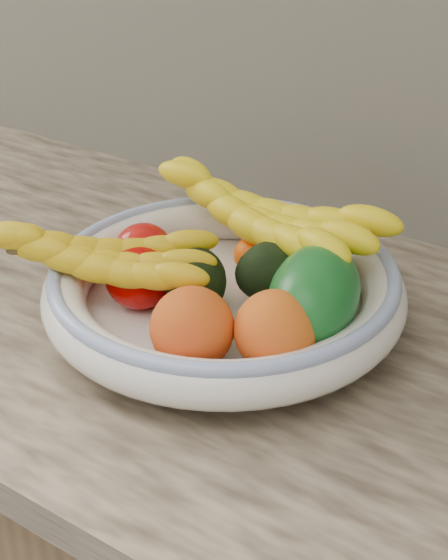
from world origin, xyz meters
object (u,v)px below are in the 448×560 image
Objects in this scene: banana_bunch_front at (101,263)px; fruit_bowl at (224,289)px; banana_bunch_back at (262,224)px; green_mango at (314,296)px.

fruit_bowl is at bearing 7.11° from banana_bunch_front.
green_mango is at bearing -28.38° from banana_bunch_back.
banana_bunch_front is at bearing -143.85° from fruit_bowl.
green_mango is 0.43× the size of banana_bunch_back.
fruit_bowl is 0.11m from green_mango.
fruit_bowl is at bearing 163.23° from green_mango.
fruit_bowl is 0.10m from banana_bunch_back.
banana_bunch_back is 0.19m from banana_bunch_front.
banana_bunch_back is at bearing 31.59° from banana_bunch_front.
fruit_bowl is 1.52× the size of banana_bunch_front.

